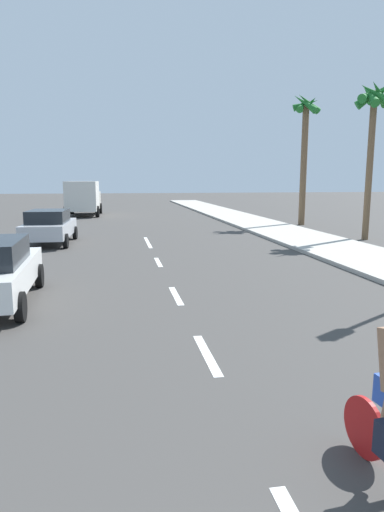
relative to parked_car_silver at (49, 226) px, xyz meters
name	(u,v)px	position (x,y,z in m)	size (l,w,h in m)	color
ground_plane	(152,250)	(4.49, -2.49, -0.84)	(160.00, 160.00, 0.00)	#423F3D
sidewalk_strip	(303,238)	(12.21, -0.49, -0.77)	(3.60, 80.00, 0.14)	#B2ADA3
lane_stripe_2	(207,354)	(4.49, -14.05, -0.84)	(0.16, 1.80, 0.01)	white
lane_stripe_3	(176,296)	(4.49, -10.16, -0.84)	(0.16, 1.80, 0.01)	white
lane_stripe_4	(158,262)	(4.49, -5.44, -0.84)	(0.16, 1.80, 0.01)	white
lane_stripe_5	(149,245)	(4.49, -1.21, -0.84)	(0.16, 1.80, 0.01)	white
lane_stripe_6	(146,240)	(4.49, 0.66, -0.84)	(0.16, 1.80, 0.01)	white
parked_car_silver	(49,226)	(0.00, 0.00, 0.00)	(2.20, 4.50, 1.57)	#B7BABF
delivery_truck	(83,197)	(0.45, 16.45, 0.66)	(2.81, 6.30, 2.80)	beige
palm_tree_far	(373,114)	(15.16, -1.10, 5.17)	(1.91, 1.75, 7.64)	brown
palm_tree_distant	(305,131)	(15.04, 6.27, 5.13)	(1.82, 1.82, 8.42)	brown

